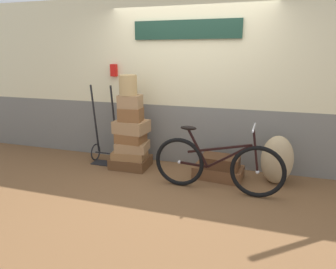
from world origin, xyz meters
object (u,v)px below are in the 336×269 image
Objects in this scene: suitcase_6 at (130,101)px; suitcase_8 at (220,162)px; suitcase_1 at (130,154)px; suitcase_2 at (133,146)px; suitcase_7 at (218,172)px; suitcase_0 at (131,162)px; burlap_sack at (277,160)px; suitcase_4 at (131,127)px; wicker_basket at (128,85)px; bicycle at (216,165)px; suitcase_5 at (131,115)px; suitcase_3 at (131,137)px; luggage_trolley at (105,145)px.

suitcase_6 is 1.65m from suitcase_8.
suitcase_1 is 0.14m from suitcase_2.
suitcase_6 is 0.48× the size of suitcase_7.
suitcase_0 is 0.85× the size of burlap_sack.
wicker_basket is (-0.03, -0.02, 0.65)m from suitcase_4.
suitcase_7 is 0.41× the size of bicycle.
suitcase_6 reaches higher than burlap_sack.
suitcase_4 is (-0.01, 0.01, 0.32)m from suitcase_2.
suitcase_7 is at bearing -4.46° from suitcase_5.
suitcase_1 is 1.43m from suitcase_7.
suitcase_4 is at bearing 79.65° from suitcase_3.
wicker_basket is at bearing 160.85° from suitcase_3.
suitcase_0 is 0.43m from suitcase_3.
suitcase_3 is 1.47m from suitcase_7.
suitcase_3 is at bearing -96.35° from suitcase_4.
suitcase_2 is 1.43× the size of suitcase_6.
suitcase_0 is 1.09× the size of suitcase_8.
luggage_trolley is at bearing -177.52° from suitcase_7.
suitcase_7 is 2.33× the size of wicker_basket.
suitcase_1 is 0.54m from luggage_trolley.
suitcase_4 is at bearing 33.31° from wicker_basket.
suitcase_0 is at bearing 154.79° from suitcase_6.
suitcase_2 is 0.28× the size of bicycle.
wicker_basket is (-1.42, -0.01, 1.25)m from suitcase_7.
suitcase_1 is at bearing -14.59° from luggage_trolley.
suitcase_6 is 1.12× the size of wicker_basket.
luggage_trolley is (-0.55, 0.11, -0.07)m from suitcase_2.
suitcase_4 is 0.91× the size of suitcase_8.
wicker_basket is at bearing -178.18° from burlap_sack.
suitcase_3 is (0.02, 0.02, 0.28)m from suitcase_1.
suitcase_8 is at bearing -7.64° from suitcase_2.
suitcase_7 is 0.85m from burlap_sack.
suitcase_1 is at bearing -117.47° from suitcase_4.
suitcase_8 is at bearing -3.72° from luggage_trolley.
luggage_trolley is (-0.54, 0.09, -0.39)m from suitcase_4.
suitcase_4 is 1.42× the size of suitcase_5.
suitcase_1 is 0.73× the size of burlap_sack.
luggage_trolley is at bearing 176.19° from suitcase_4.
suitcase_2 is 1.48m from bicycle.
suitcase_1 is at bearing -176.39° from suitcase_8.
suitcase_8 is at bearing -5.40° from suitcase_5.
suitcase_5 is at bearing -52.32° from suitcase_6.
suitcase_3 is 0.77× the size of suitcase_8.
suitcase_2 reaches higher than suitcase_0.
suitcase_2 is 0.89× the size of suitcase_8.
suitcase_2 is 0.69× the size of suitcase_7.
burlap_sack is at bearing 0.87° from suitcase_0.
suitcase_0 is 1.26m from wicker_basket.
luggage_trolley is (-0.55, 0.12, -0.59)m from suitcase_5.
suitcase_4 is 1.49m from suitcase_8.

